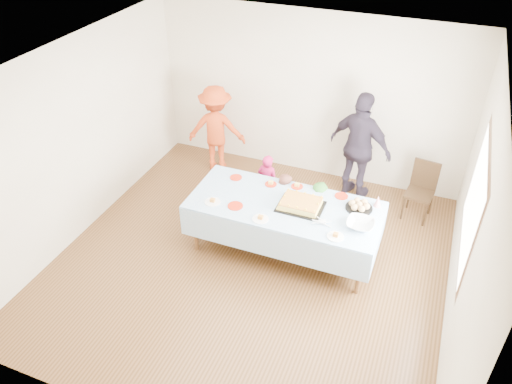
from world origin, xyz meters
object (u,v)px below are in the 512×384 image
at_px(party_table, 285,208).
at_px(adult_left, 216,129).
at_px(birthday_cake, 301,204).
at_px(dining_chair, 422,187).

distance_m(party_table, adult_left, 2.40).
bearing_deg(birthday_cake, dining_chair, 47.07).
height_order(party_table, birthday_cake, birthday_cake).
xyz_separation_m(birthday_cake, dining_chair, (1.40, 1.51, -0.34)).
relative_size(birthday_cake, dining_chair, 0.66).
relative_size(birthday_cake, adult_left, 0.39).
height_order(dining_chair, adult_left, adult_left).
relative_size(party_table, adult_left, 1.68).
height_order(party_table, adult_left, adult_left).
relative_size(dining_chair, adult_left, 0.59).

